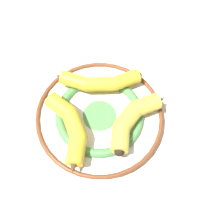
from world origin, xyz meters
The scene contains 5 objects.
ground_plane centered at (0.00, 0.00, 0.00)m, with size 2.80×2.80×0.00m, color beige.
decorative_bowl centered at (0.04, 0.02, 0.01)m, with size 0.31×0.31×0.03m.
banana_a centered at (-0.04, 0.02, 0.05)m, with size 0.10×0.19×0.04m.
banana_b centered at (0.08, 0.08, 0.05)m, with size 0.18×0.15×0.03m.
banana_c centered at (0.08, -0.05, 0.05)m, with size 0.19×0.09×0.04m.
Camera 1 is at (-0.13, -0.19, 0.59)m, focal length 42.00 mm.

